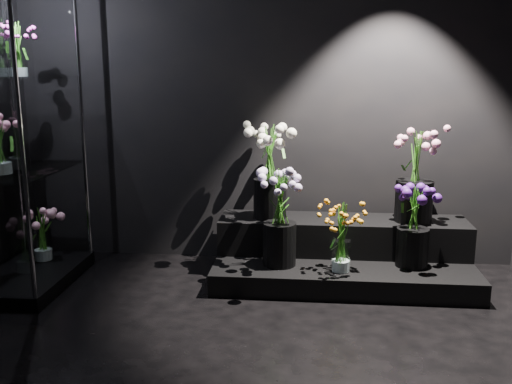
# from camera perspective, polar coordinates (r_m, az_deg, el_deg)

# --- Properties ---
(wall_back) EXTENTS (4.00, 0.00, 4.00)m
(wall_back) POSITION_cam_1_polar(r_m,az_deg,el_deg) (4.58, 0.97, 10.26)
(wall_back) COLOR black
(wall_back) RESTS_ON floor
(display_riser) EXTENTS (1.90, 0.85, 0.42)m
(display_riser) POSITION_cam_1_polar(r_m,az_deg,el_deg) (4.42, 8.64, -6.15)
(display_riser) COLOR black
(display_riser) RESTS_ON floor
(display_case) EXTENTS (0.60, 1.00, 2.19)m
(display_case) POSITION_cam_1_polar(r_m,az_deg,el_deg) (4.34, -22.73, 5.18)
(display_case) COLOR black
(display_case) RESTS_ON floor
(bouquet_orange_bells) EXTENTS (0.32, 0.32, 0.48)m
(bouquet_orange_bells) POSITION_cam_1_polar(r_m,az_deg,el_deg) (4.04, 8.55, -4.51)
(bouquet_orange_bells) COLOR white
(bouquet_orange_bells) RESTS_ON display_riser
(bouquet_lilac) EXTENTS (0.44, 0.44, 0.71)m
(bouquet_lilac) POSITION_cam_1_polar(r_m,az_deg,el_deg) (4.08, 2.38, -1.82)
(bouquet_lilac) COLOR black
(bouquet_lilac) RESTS_ON display_riser
(bouquet_purple) EXTENTS (0.35, 0.35, 0.59)m
(bouquet_purple) POSITION_cam_1_polar(r_m,az_deg,el_deg) (4.23, 15.49, -2.86)
(bouquet_purple) COLOR black
(bouquet_purple) RESTS_ON display_riser
(bouquet_cream_roses) EXTENTS (0.47, 0.47, 0.73)m
(bouquet_cream_roses) POSITION_cam_1_polar(r_m,az_deg,el_deg) (4.36, 1.42, 2.80)
(bouquet_cream_roses) COLOR black
(bouquet_cream_roses) RESTS_ON display_riser
(bouquet_pink_roses) EXTENTS (0.43, 0.43, 0.68)m
(bouquet_pink_roses) POSITION_cam_1_polar(r_m,az_deg,el_deg) (4.42, 15.65, 1.81)
(bouquet_pink_roses) COLOR black
(bouquet_pink_roses) RESTS_ON display_riser
(bouquet_case_magenta) EXTENTS (0.28, 0.28, 0.37)m
(bouquet_case_magenta) POSITION_cam_1_polar(r_m,az_deg,el_deg) (4.46, -22.78, 13.03)
(bouquet_case_magenta) COLOR white
(bouquet_case_magenta) RESTS_ON display_case
(bouquet_case_base_pink) EXTENTS (0.36, 0.36, 0.41)m
(bouquet_case_base_pink) POSITION_cam_1_polar(r_m,az_deg,el_deg) (4.71, -20.63, -3.80)
(bouquet_case_base_pink) COLOR white
(bouquet_case_base_pink) RESTS_ON display_case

